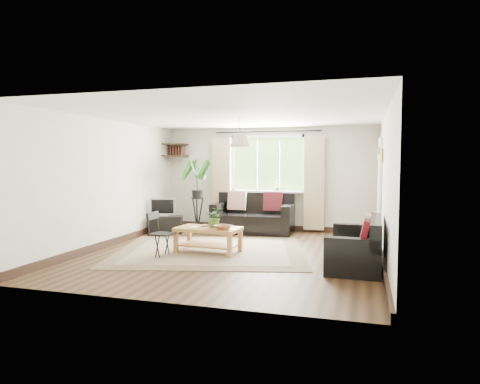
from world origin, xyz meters
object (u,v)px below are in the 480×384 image
(sofa_back, at_px, (253,214))
(palm_stand, at_px, (197,195))
(coffee_table, at_px, (208,240))
(folding_chair, at_px, (162,235))
(sofa_right, at_px, (355,243))
(tv_stand, at_px, (166,225))

(sofa_back, bearing_deg, palm_stand, -175.13)
(coffee_table, bearing_deg, palm_stand, 116.26)
(palm_stand, xyz_separation_m, folding_chair, (0.45, -2.70, -0.46))
(sofa_right, xyz_separation_m, palm_stand, (-3.58, 2.52, 0.48))
(sofa_back, distance_m, coffee_table, 2.36)
(sofa_right, bearing_deg, sofa_back, -137.92)
(palm_stand, bearing_deg, coffee_table, -63.74)
(coffee_table, height_order, tv_stand, coffee_table)
(sofa_right, height_order, tv_stand, sofa_right)
(sofa_right, distance_m, folding_chair, 3.14)
(sofa_back, relative_size, coffee_table, 1.62)
(tv_stand, xyz_separation_m, palm_stand, (0.56, 0.49, 0.65))
(sofa_back, height_order, coffee_table, sofa_back)
(folding_chair, bearing_deg, palm_stand, 13.67)
(coffee_table, bearing_deg, sofa_back, 85.05)
(sofa_back, bearing_deg, coffee_table, -96.09)
(sofa_right, height_order, folding_chair, folding_chair)
(sofa_back, bearing_deg, tv_stand, -162.42)
(tv_stand, xyz_separation_m, folding_chair, (1.01, -2.21, 0.18))
(palm_stand, bearing_deg, sofa_back, 6.02)
(sofa_right, relative_size, folding_chair, 2.04)
(coffee_table, relative_size, folding_chair, 1.48)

